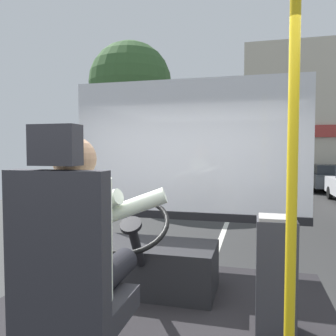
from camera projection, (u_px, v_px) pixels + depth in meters
The scene contains 9 objects.
ground at pixel (231, 213), 10.60m from camera, with size 18.00×44.00×0.06m.
driver_seat at pixel (70, 285), 1.62m from camera, with size 0.48×0.48×1.32m.
bus_driver at pixel (81, 238), 1.71m from camera, with size 0.79×0.62×0.81m.
steering_console at pixel (151, 265), 2.89m from camera, with size 1.10×1.03×0.83m.
handrail_pole at pixel (292, 188), 1.39m from camera, with size 0.04×0.04×2.10m.
fare_box at pixel (276, 275), 2.23m from camera, with size 0.25×0.23×0.77m.
windshield_panel at pixel (186, 165), 3.56m from camera, with size 2.50×0.08×1.48m.
street_tree at pixel (130, 84), 13.06m from camera, with size 3.17×3.17×6.13m.
parked_car_charcoal at pixel (329, 177), 16.67m from camera, with size 1.91×4.28×1.27m.
Camera 1 is at (0.69, -1.87, 1.96)m, focal length 36.10 mm.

